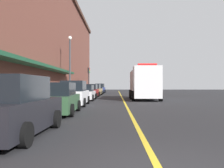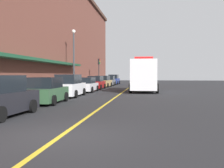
# 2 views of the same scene
# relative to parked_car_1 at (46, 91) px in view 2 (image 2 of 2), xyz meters

# --- Properties ---
(ground_plane) EXTENTS (112.00, 112.00, 0.00)m
(ground_plane) POSITION_rel_parked_car_1_xyz_m (3.90, 16.33, -0.79)
(ground_plane) COLOR #232326
(sidewalk_left) EXTENTS (2.40, 70.00, 0.15)m
(sidewalk_left) POSITION_rel_parked_car_1_xyz_m (-2.30, 16.33, -0.71)
(sidewalk_left) COLOR #ADA8A0
(sidewalk_left) RESTS_ON ground
(lane_center_stripe) EXTENTS (0.16, 70.00, 0.01)m
(lane_center_stripe) POSITION_rel_parked_car_1_xyz_m (3.90, 16.33, -0.78)
(lane_center_stripe) COLOR gold
(lane_center_stripe) RESTS_ON ground
(brick_building_left) EXTENTS (9.66, 64.00, 15.18)m
(brick_building_left) POSITION_rel_parked_car_1_xyz_m (-7.74, 15.33, 6.81)
(brick_building_left) COLOR brown
(brick_building_left) RESTS_ON ground
(parked_car_1) EXTENTS (2.18, 4.34, 1.68)m
(parked_car_1) POSITION_rel_parked_car_1_xyz_m (0.00, 0.00, 0.00)
(parked_car_1) COLOR #2D5133
(parked_car_1) RESTS_ON ground
(parked_car_2) EXTENTS (2.08, 4.86, 1.87)m
(parked_car_2) POSITION_rel_parked_car_1_xyz_m (-0.04, 5.42, 0.08)
(parked_car_2) COLOR silver
(parked_car_2) RESTS_ON ground
(parked_car_3) EXTENTS (2.03, 4.66, 1.55)m
(parked_car_3) POSITION_rel_parked_car_1_xyz_m (-0.02, 11.62, -0.05)
(parked_car_3) COLOR silver
(parked_car_3) RESTS_ON ground
(parked_car_4) EXTENTS (1.97, 4.74, 1.68)m
(parked_car_4) POSITION_rel_parked_car_1_xyz_m (-0.03, 17.20, 0.00)
(parked_car_4) COLOR maroon
(parked_car_4) RESTS_ON ground
(parked_car_5) EXTENTS (2.26, 4.81, 1.70)m
(parked_car_5) POSITION_rel_parked_car_1_xyz_m (-0.11, 23.32, 0.01)
(parked_car_5) COLOR #A5844C
(parked_car_5) RESTS_ON ground
(parked_car_6) EXTENTS (2.19, 4.65, 1.64)m
(parked_car_6) POSITION_rel_parked_car_1_xyz_m (-0.08, 29.56, -0.01)
(parked_car_6) COLOR #595B60
(parked_car_6) RESTS_ON ground
(parked_car_7) EXTENTS (2.13, 4.77, 1.87)m
(parked_car_7) POSITION_rel_parked_car_1_xyz_m (-0.03, 35.38, 0.08)
(parked_car_7) COLOR navy
(parked_car_7) RESTS_ON ground
(box_truck) EXTENTS (2.96, 7.75, 3.60)m
(box_truck) POSITION_rel_parked_car_1_xyz_m (6.15, 12.93, 0.93)
(box_truck) COLOR silver
(box_truck) RESTS_ON ground
(parking_meter_0) EXTENTS (0.14, 0.18, 1.33)m
(parking_meter_0) POSITION_rel_parked_car_1_xyz_m (-1.45, 17.28, 0.27)
(parking_meter_0) COLOR #4C4C51
(parking_meter_0) RESTS_ON sidewalk_left
(parking_meter_1) EXTENTS (0.14, 0.18, 1.33)m
(parking_meter_1) POSITION_rel_parked_car_1_xyz_m (-1.45, 28.27, 0.27)
(parking_meter_1) COLOR #4C4C51
(parking_meter_1) RESTS_ON sidewalk_left
(parking_meter_2) EXTENTS (0.14, 0.18, 1.33)m
(parking_meter_2) POSITION_rel_parked_car_1_xyz_m (-1.45, 5.99, 0.27)
(parking_meter_2) COLOR #4C4C51
(parking_meter_2) RESTS_ON sidewalk_left
(parking_meter_3) EXTENTS (0.14, 0.18, 1.33)m
(parking_meter_3) POSITION_rel_parked_car_1_xyz_m (-1.45, 18.97, 0.27)
(parking_meter_3) COLOR #4C4C51
(parking_meter_3) RESTS_ON sidewalk_left
(parking_meter_4) EXTENTS (0.14, 0.18, 1.33)m
(parking_meter_4) POSITION_rel_parked_car_1_xyz_m (-1.45, 21.10, 0.27)
(parking_meter_4) COLOR #4C4C51
(parking_meter_4) RESTS_ON sidewalk_left
(street_lamp_left) EXTENTS (0.44, 0.44, 6.94)m
(street_lamp_left) POSITION_rel_parked_car_1_xyz_m (-2.05, 14.07, 3.61)
(street_lamp_left) COLOR #33383D
(street_lamp_left) RESTS_ON sidewalk_left
(traffic_light_near) EXTENTS (0.38, 0.36, 4.30)m
(traffic_light_near) POSITION_rel_parked_car_1_xyz_m (-1.39, 26.84, 2.37)
(traffic_light_near) COLOR #232326
(traffic_light_near) RESTS_ON sidewalk_left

